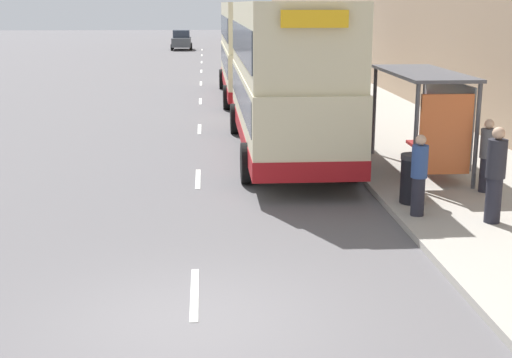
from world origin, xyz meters
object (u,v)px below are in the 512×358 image
(bus_shelter, at_px, (432,103))
(pedestrian_2, at_px, (487,155))
(double_decker_bus_ahead, at_px, (252,48))
(litter_bin, at_px, (413,179))
(pedestrian_1, at_px, (495,174))
(double_decker_bus_near, at_px, (285,75))
(pedestrian_at_shelter, at_px, (419,175))
(car_0, at_px, (181,40))

(bus_shelter, distance_m, pedestrian_2, 2.27)
(double_decker_bus_ahead, xyz_separation_m, litter_bin, (2.17, -18.39, -1.62))
(bus_shelter, distance_m, pedestrian_1, 4.30)
(double_decker_bus_near, distance_m, double_decker_bus_ahead, 12.64)
(bus_shelter, relative_size, pedestrian_1, 2.25)
(double_decker_bus_near, relative_size, pedestrian_1, 5.67)
(pedestrian_at_shelter, bearing_deg, double_decker_bus_ahead, 95.95)
(bus_shelter, height_order, car_0, bus_shelter)
(double_decker_bus_ahead, distance_m, litter_bin, 18.59)
(car_0, height_order, pedestrian_1, pedestrian_1)
(bus_shelter, height_order, pedestrian_1, bus_shelter)
(bus_shelter, distance_m, car_0, 51.77)
(bus_shelter, distance_m, double_decker_bus_near, 4.48)
(bus_shelter, distance_m, pedestrian_at_shelter, 4.02)
(litter_bin, bearing_deg, pedestrian_at_shelter, -99.73)
(double_decker_bus_near, bearing_deg, car_0, 95.19)
(litter_bin, bearing_deg, pedestrian_2, 22.44)
(bus_shelter, relative_size, double_decker_bus_ahead, 0.38)
(pedestrian_1, height_order, litter_bin, pedestrian_1)
(pedestrian_1, relative_size, litter_bin, 1.78)
(double_decker_bus_near, xyz_separation_m, pedestrian_at_shelter, (1.92, -6.67, -1.31))
(double_decker_bus_near, bearing_deg, pedestrian_at_shelter, -73.94)
(pedestrian_2, bearing_deg, car_0, 98.91)
(pedestrian_2, bearing_deg, double_decker_bus_ahead, 102.96)
(pedestrian_at_shelter, height_order, litter_bin, pedestrian_at_shelter)
(car_0, relative_size, pedestrian_1, 2.05)
(car_0, xyz_separation_m, pedestrian_1, (7.60, -55.41, 0.21))
(double_decker_bus_near, xyz_separation_m, pedestrian_1, (3.23, -7.23, -1.19))
(bus_shelter, relative_size, double_decker_bus_near, 0.40)
(double_decker_bus_ahead, distance_m, pedestrian_at_shelter, 19.45)
(double_decker_bus_ahead, xyz_separation_m, pedestrian_1, (3.32, -19.86, -1.19))
(bus_shelter, bearing_deg, double_decker_bus_near, 137.68)
(litter_bin, bearing_deg, double_decker_bus_ahead, 96.73)
(pedestrian_1, bearing_deg, bus_shelter, 89.06)
(pedestrian_2, height_order, litter_bin, pedestrian_2)
(pedestrian_2, bearing_deg, pedestrian_1, -108.05)
(pedestrian_1, distance_m, litter_bin, 1.92)
(litter_bin, bearing_deg, car_0, 96.82)
(double_decker_bus_ahead, height_order, pedestrian_1, double_decker_bus_ahead)
(double_decker_bus_near, xyz_separation_m, double_decker_bus_ahead, (-0.09, 12.64, 0.00))
(double_decker_bus_near, height_order, litter_bin, double_decker_bus_near)
(pedestrian_at_shelter, bearing_deg, litter_bin, 80.27)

